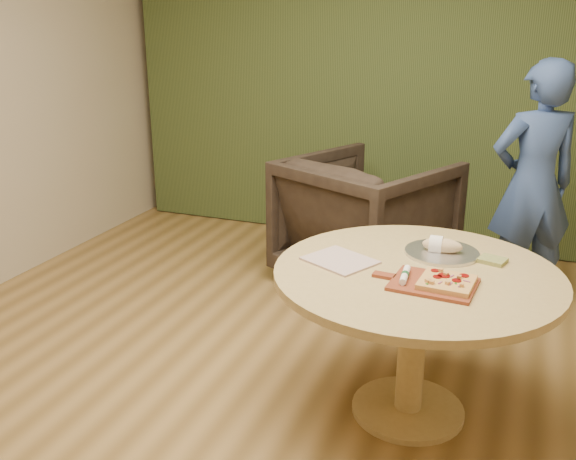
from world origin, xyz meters
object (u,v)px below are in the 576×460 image
Objects in this scene: bread_roll at (441,245)px; armchair at (366,215)px; pizza_paddle at (431,284)px; flatbread_pizza at (447,282)px; pedestal_table at (415,299)px; serving_tray at (442,252)px; cutlery_roll at (405,275)px; person_standing at (533,185)px.

armchair reaches higher than bread_roll.
flatbread_pizza reaches higher than pizza_paddle.
serving_tray is (0.07, 0.25, 0.15)m from pedestal_table.
flatbread_pizza is at bearing 140.11° from armchair.
person_standing is (0.48, 1.71, 0.02)m from cutlery_roll.
cutlery_roll is 0.12× the size of person_standing.
pedestal_table is at bearing 135.70° from flatbread_pizza.
pedestal_table is at bearing -105.87° from serving_tray.
armchair is 0.64× the size of person_standing.
cutlery_roll is (-0.11, 0.00, 0.02)m from pizza_paddle.
cutlery_roll is 0.41m from bread_roll.
pizza_paddle is 1.28× the size of serving_tray.
armchair is 1.11m from person_standing.
serving_tray is at bearing 100.94° from flatbread_pizza.
pizza_paddle is 0.28× the size of person_standing.
flatbread_pizza is 0.66× the size of serving_tray.
armchair is (-0.69, 1.62, -0.25)m from pizza_paddle.
pedestal_table is 0.27m from flatbread_pizza.
flatbread_pizza is 1.19× the size of cutlery_roll.
pizza_paddle is 1.78m from armchair.
person_standing is at bearing -149.66° from armchair.
pizza_paddle is at bearing -86.99° from bread_roll.
person_standing is at bearing 70.08° from cutlery_roll.
pedestal_table is 1.28× the size of armchair.
cutlery_roll reaches higher than pizza_paddle.
armchair is (-0.76, 1.62, -0.27)m from flatbread_pizza.
pizza_paddle is 0.07m from flatbread_pizza.
pedestal_table is 6.77× the size of bread_roll.
serving_tray is 1.37m from person_standing.
person_standing is at bearing 73.82° from serving_tray.
bread_roll is at bearing 44.60° from person_standing.
armchair is (-0.68, 1.22, -0.25)m from serving_tray.
armchair reaches higher than serving_tray.
flatbread_pizza is at bearing 3.22° from pizza_paddle.
pedestal_table is 0.22m from pizza_paddle.
bread_roll is at bearing 75.99° from pedestal_table.
serving_tray reaches higher than pedestal_table.
bread_roll reaches higher than pedestal_table.
pedestal_table is 1.60m from armchair.
serving_tray reaches higher than pizza_paddle.
armchair is at bearing 115.11° from flatbread_pizza.
armchair is (-0.67, 1.22, -0.28)m from bread_roll.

